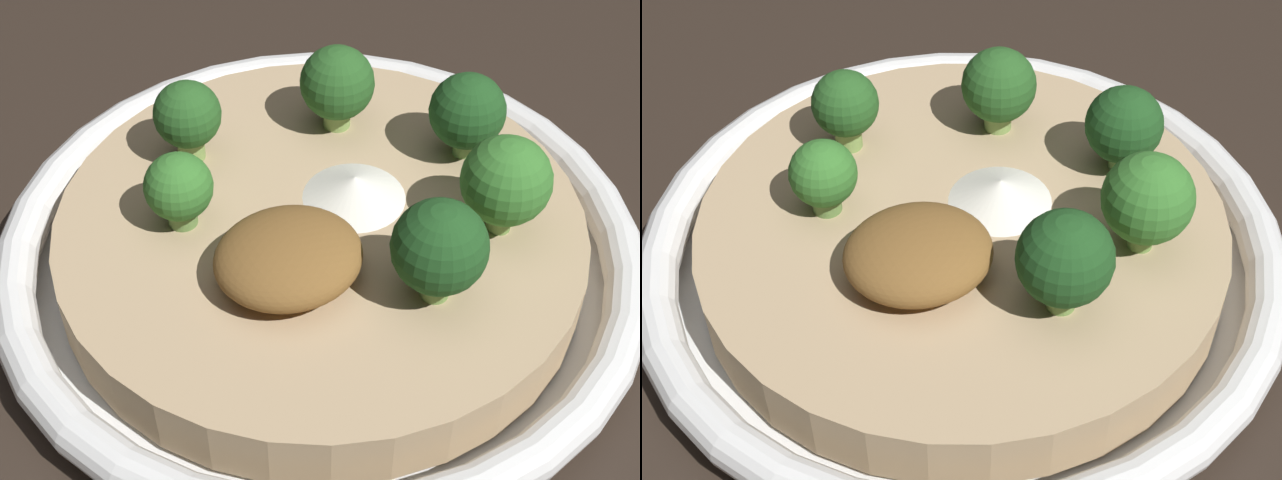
{
  "view_description": "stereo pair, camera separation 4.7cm",
  "coord_description": "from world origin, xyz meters",
  "views": [
    {
      "loc": [
        -0.14,
        -0.3,
        0.35
      ],
      "look_at": [
        0.0,
        0.0,
        0.02
      ],
      "focal_mm": 55.0,
      "sensor_mm": 36.0,
      "label": 1
    },
    {
      "loc": [
        -0.09,
        -0.32,
        0.35
      ],
      "look_at": [
        0.0,
        0.0,
        0.02
      ],
      "focal_mm": 55.0,
      "sensor_mm": 36.0,
      "label": 2
    }
  ],
  "objects": [
    {
      "name": "broccoli_front",
      "position": [
        0.02,
        -0.06,
        0.07
      ],
      "size": [
        0.04,
        0.04,
        0.05
      ],
      "color": "#759E4C",
      "rests_on": "risotto_bowl"
    },
    {
      "name": "cheese_sprinkle",
      "position": [
        0.02,
        0.01,
        0.04
      ],
      "size": [
        0.05,
        0.05,
        0.01
      ],
      "color": "white",
      "rests_on": "risotto_bowl"
    },
    {
      "name": "broccoli_front_right",
      "position": [
        0.07,
        -0.04,
        0.07
      ],
      "size": [
        0.04,
        0.04,
        0.05
      ],
      "color": "#759E4C",
      "rests_on": "risotto_bowl"
    },
    {
      "name": "broccoli_left",
      "position": [
        -0.06,
        0.02,
        0.06
      ],
      "size": [
        0.03,
        0.03,
        0.04
      ],
      "color": "#668E47",
      "rests_on": "risotto_bowl"
    },
    {
      "name": "crispy_onion_garnish",
      "position": [
        -0.03,
        -0.03,
        0.05
      ],
      "size": [
        0.07,
        0.06,
        0.03
      ],
      "color": "brown",
      "rests_on": "risotto_bowl"
    },
    {
      "name": "broccoli_back",
      "position": [
        0.04,
        0.06,
        0.06
      ],
      "size": [
        0.04,
        0.04,
        0.05
      ],
      "color": "#84A856",
      "rests_on": "risotto_bowl"
    },
    {
      "name": "broccoli_back_right",
      "position": [
        0.08,
        0.01,
        0.06
      ],
      "size": [
        0.04,
        0.04,
        0.04
      ],
      "color": "#668E47",
      "rests_on": "risotto_bowl"
    },
    {
      "name": "ground_plane",
      "position": [
        0.0,
        0.0,
        0.0
      ],
      "size": [
        6.0,
        6.0,
        0.0
      ],
      "primitive_type": "plane",
      "color": "#2D231C"
    },
    {
      "name": "risotto_bowl",
      "position": [
        0.0,
        0.0,
        0.02
      ],
      "size": [
        0.31,
        0.31,
        0.04
      ],
      "color": "white",
      "rests_on": "ground_plane"
    },
    {
      "name": "broccoli_back_left",
      "position": [
        -0.04,
        0.07,
        0.06
      ],
      "size": [
        0.03,
        0.03,
        0.04
      ],
      "color": "#84A856",
      "rests_on": "risotto_bowl"
    }
  ]
}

